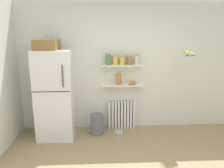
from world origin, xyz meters
The scene contains 16 objects.
ground_plane centered at (0.00, 0.50, 0.00)m, with size 7.04×7.04×0.00m, color #9E8460.
back_wall centered at (0.00, 2.05, 1.30)m, with size 7.04×0.10×2.60m, color silver.
refrigerator centered at (-1.41, 1.65, 0.89)m, with size 0.68×0.73×1.89m.
radiator centered at (-0.10, 1.92, 0.30)m, with size 0.57×0.12×0.59m.
wall_shelf_lower centered at (-0.10, 1.89, 0.96)m, with size 0.86×0.22×0.03m, color white.
wall_shelf_upper centered at (-0.10, 1.89, 1.37)m, with size 0.86×0.22×0.03m, color white.
storage_jar_0 centered at (-0.38, 1.89, 1.49)m, with size 0.11×0.11×0.23m.
storage_jar_1 centered at (-0.24, 1.89, 1.47)m, with size 0.10×0.10×0.19m.
storage_jar_2 centered at (-0.10, 1.89, 1.47)m, with size 0.11×0.11×0.18m.
storage_jar_3 centered at (0.05, 1.89, 1.47)m, with size 0.10×0.10×0.19m.
storage_jar_4 centered at (0.19, 1.89, 1.48)m, with size 0.09×0.09×0.21m.
vase centered at (-0.17, 1.89, 1.09)m, with size 0.09×0.09×0.24m, color #CC7033.
shelf_bowl centered at (0.12, 1.89, 1.00)m, with size 0.15×0.15×0.07m, color orange.
trash_bin centered at (-0.62, 1.66, 0.21)m, with size 0.27×0.27×0.41m, color slate.
pet_food_bowl centered at (-0.18, 1.63, 0.03)m, with size 0.18×0.18×0.05m, color #B7B7BC.
hanging_fruit_basket centered at (1.06, 1.42, 1.63)m, with size 0.28×0.28×0.10m.
Camera 1 is at (-0.52, -2.35, 1.97)m, focal length 34.08 mm.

